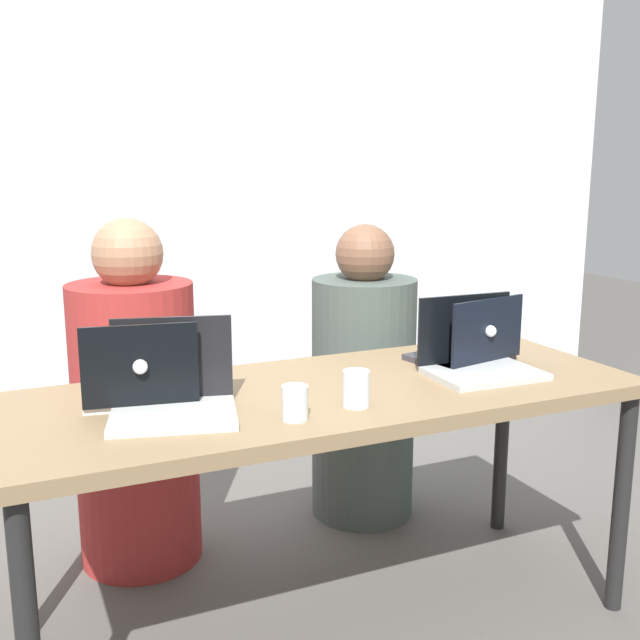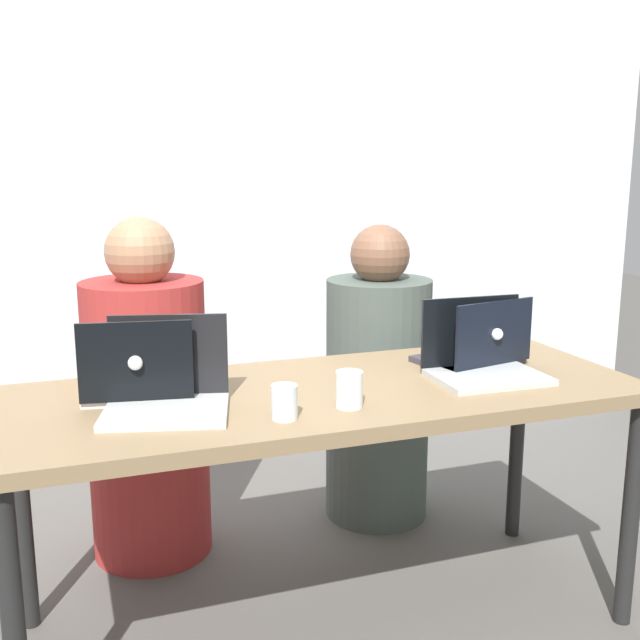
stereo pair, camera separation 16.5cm
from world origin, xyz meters
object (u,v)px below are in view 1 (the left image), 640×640
(person_on_left, at_px, (136,413))
(person_on_right, at_px, (363,388))
(laptop_front_right, at_px, (477,357))
(laptop_back_right, at_px, (469,348))
(water_glass_center, at_px, (356,391))
(water_glass_left, at_px, (295,405))
(laptop_front_left, at_px, (173,394))
(laptop_back_left, at_px, (141,385))

(person_on_left, height_order, person_on_right, person_on_left)
(person_on_left, height_order, laptop_front_right, person_on_left)
(person_on_right, xyz_separation_m, laptop_front_right, (0.03, -0.66, 0.28))
(person_on_left, bearing_deg, laptop_back_right, 165.16)
(person_on_left, relative_size, laptop_front_right, 3.63)
(water_glass_center, relative_size, water_glass_left, 1.10)
(laptop_front_right, bearing_deg, water_glass_left, -164.14)
(laptop_front_right, relative_size, water_glass_center, 3.43)
(person_on_left, bearing_deg, laptop_front_left, 103.67)
(person_on_right, relative_size, laptop_front_left, 3.18)
(person_on_right, xyz_separation_m, water_glass_left, (-0.62, -0.82, 0.27))
(laptop_front_right, xyz_separation_m, laptop_back_left, (-0.97, 0.12, 0.00))
(person_on_left, distance_m, water_glass_center, 0.93)
(laptop_back_right, xyz_separation_m, laptop_front_left, (-0.96, -0.11, 0.00))
(laptop_front_right, bearing_deg, person_on_right, 94.73)
(laptop_back_right, height_order, laptop_front_left, laptop_front_left)
(laptop_front_right, height_order, laptop_back_left, same)
(person_on_left, bearing_deg, water_glass_center, 133.37)
(laptop_front_right, height_order, water_glass_center, laptop_front_right)
(person_on_left, bearing_deg, laptop_front_right, 158.72)
(laptop_back_left, bearing_deg, laptop_front_left, 125.24)
(person_on_right, height_order, laptop_back_left, person_on_right)
(person_on_right, bearing_deg, laptop_back_left, 18.65)
(person_on_left, distance_m, water_glass_left, 0.89)
(laptop_front_left, height_order, laptop_back_left, laptop_front_left)
(laptop_back_right, bearing_deg, person_on_right, -93.01)
(person_on_right, xyz_separation_m, water_glass_center, (-0.43, -0.79, 0.27))
(person_on_left, distance_m, laptop_front_right, 1.14)
(person_on_right, bearing_deg, laptop_front_right, 81.48)
(laptop_front_right, distance_m, laptop_front_left, 0.91)
(person_on_left, relative_size, water_glass_center, 12.44)
(person_on_right, relative_size, water_glass_left, 13.15)
(person_on_left, xyz_separation_m, water_glass_left, (0.24, -0.82, 0.24))
(person_on_left, xyz_separation_m, laptop_back_left, (-0.08, -0.54, 0.26))
(person_on_right, height_order, water_glass_left, person_on_right)
(person_on_right, bearing_deg, person_on_left, -11.43)
(laptop_back_right, relative_size, water_glass_center, 3.58)
(laptop_front_left, height_order, water_glass_left, laptop_front_left)
(person_on_left, height_order, water_glass_left, person_on_left)
(person_on_right, xyz_separation_m, laptop_back_left, (-0.93, -0.54, 0.28))
(water_glass_center, xyz_separation_m, water_glass_left, (-0.18, -0.03, -0.00))
(laptop_back_right, height_order, water_glass_center, laptop_back_right)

